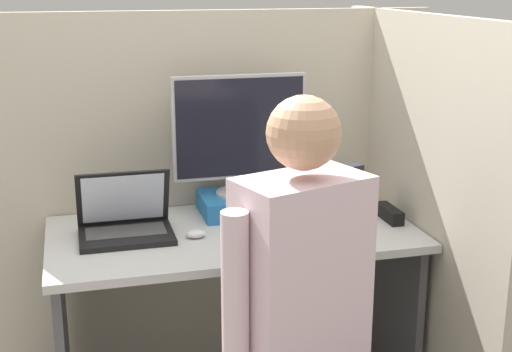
% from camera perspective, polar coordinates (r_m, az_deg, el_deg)
% --- Properties ---
extents(cubicle_panel_back, '(1.84, 0.04, 1.51)m').
position_cam_1_polar(cubicle_panel_back, '(2.96, -3.41, -1.66)').
color(cubicle_panel_back, '#B7AD99').
rests_on(cubicle_panel_back, ground).
extents(cubicle_panel_right, '(0.04, 1.30, 1.51)m').
position_cam_1_polar(cubicle_panel_right, '(2.79, 12.52, -3.06)').
color(cubicle_panel_right, '#B7AD99').
rests_on(cubicle_panel_right, ground).
extents(desk, '(1.34, 0.67, 0.73)m').
position_cam_1_polar(desk, '(2.70, -1.80, -8.11)').
color(desk, '#B7B7B2').
rests_on(desk, ground).
extents(paper_box, '(0.31, 0.25, 0.08)m').
position_cam_1_polar(paper_box, '(2.81, -1.26, -2.22)').
color(paper_box, '#236BAD').
rests_on(paper_box, desk).
extents(monitor, '(0.52, 0.19, 0.47)m').
position_cam_1_polar(monitor, '(2.74, -1.31, 3.51)').
color(monitor, '#B2B2B7').
rests_on(monitor, paper_box).
extents(laptop, '(0.33, 0.25, 0.24)m').
position_cam_1_polar(laptop, '(2.60, -10.41, -3.77)').
color(laptop, black).
rests_on(laptop, desk).
extents(mouse, '(0.07, 0.05, 0.03)m').
position_cam_1_polar(mouse, '(2.56, -4.81, -4.65)').
color(mouse, silver).
rests_on(mouse, desk).
extents(stapler, '(0.05, 0.16, 0.05)m').
position_cam_1_polar(stapler, '(2.78, 10.62, -2.97)').
color(stapler, black).
rests_on(stapler, desk).
extents(carrot_toy, '(0.04, 0.12, 0.04)m').
position_cam_1_polar(carrot_toy, '(2.49, -0.32, -5.03)').
color(carrot_toy, orange).
rests_on(carrot_toy, desk).
extents(person, '(0.46, 0.46, 1.35)m').
position_cam_1_polar(person, '(1.91, 3.58, -10.88)').
color(person, brown).
rests_on(person, ground).
extents(coffee_mug, '(0.08, 0.08, 0.09)m').
position_cam_1_polar(coffee_mug, '(2.94, 5.87, -1.35)').
color(coffee_mug, '#A3332D').
rests_on(coffee_mug, desk).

